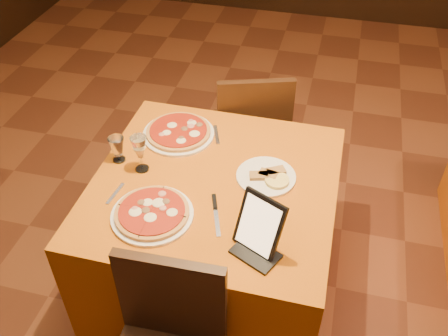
% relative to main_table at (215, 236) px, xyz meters
% --- Properties ---
extents(floor, '(6.00, 7.00, 0.01)m').
position_rel_main_table_xyz_m(floor, '(0.27, 0.12, -0.38)').
color(floor, '#5E2D19').
rests_on(floor, ground).
extents(main_table, '(1.10, 1.10, 0.75)m').
position_rel_main_table_xyz_m(main_table, '(0.00, 0.00, 0.00)').
color(main_table, '#BB5D0C').
rests_on(main_table, floor).
extents(chair_main_far, '(0.57, 0.57, 0.91)m').
position_rel_main_table_xyz_m(chair_main_far, '(0.00, 0.82, 0.08)').
color(chair_main_far, black).
rests_on(chair_main_far, floor).
extents(pizza_near, '(0.35, 0.35, 0.03)m').
position_rel_main_table_xyz_m(pizza_near, '(-0.20, -0.27, 0.39)').
color(pizza_near, white).
rests_on(pizza_near, main_table).
extents(pizza_far, '(0.36, 0.36, 0.03)m').
position_rel_main_table_xyz_m(pizza_far, '(-0.27, 0.30, 0.39)').
color(pizza_far, white).
rests_on(pizza_far, main_table).
extents(cutlet_dish, '(0.27, 0.27, 0.03)m').
position_rel_main_table_xyz_m(cutlet_dish, '(0.22, 0.08, 0.39)').
color(cutlet_dish, white).
rests_on(cutlet_dish, main_table).
extents(wine_glass, '(0.10, 0.10, 0.19)m').
position_rel_main_table_xyz_m(wine_glass, '(-0.35, 0.00, 0.47)').
color(wine_glass, '#EFCF88').
rests_on(wine_glass, main_table).
extents(water_glass, '(0.07, 0.07, 0.13)m').
position_rel_main_table_xyz_m(water_glass, '(-0.48, 0.04, 0.44)').
color(water_glass, white).
rests_on(water_glass, main_table).
extents(tablet, '(0.21, 0.17, 0.23)m').
position_rel_main_table_xyz_m(tablet, '(0.27, -0.32, 0.49)').
color(tablet, black).
rests_on(tablet, main_table).
extents(knife, '(0.09, 0.22, 0.01)m').
position_rel_main_table_xyz_m(knife, '(0.06, -0.21, 0.38)').
color(knife, silver).
rests_on(knife, main_table).
extents(fork_near, '(0.03, 0.14, 0.01)m').
position_rel_main_table_xyz_m(fork_near, '(-0.40, -0.19, 0.38)').
color(fork_near, '#A6A6AD').
rests_on(fork_near, main_table).
extents(fork_far, '(0.07, 0.15, 0.01)m').
position_rel_main_table_xyz_m(fork_far, '(-0.08, 0.34, 0.38)').
color(fork_far, '#BBBAC1').
rests_on(fork_far, main_table).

